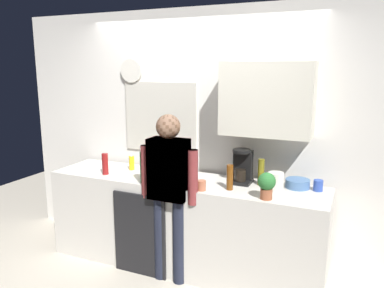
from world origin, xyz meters
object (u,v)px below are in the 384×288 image
Objects in this scene: bottle_green_wine at (144,167)px; mixing_bowl at (298,184)px; cup_blue_mug at (318,185)px; person_guest at (169,185)px; bottle_amber_beer at (230,177)px; person_at_sink at (169,185)px; coffee_maker at (242,168)px; bottle_red_vinegar at (105,164)px; bottle_olive_oil at (261,172)px; potted_plant at (267,184)px; dish_soap at (132,163)px; storage_canister at (276,182)px; cup_terracotta_mug at (201,185)px; cup_yellow_cup at (147,172)px.

bottle_green_wine is 1.36× the size of mixing_bowl.
person_guest reaches higher than cup_blue_mug.
bottle_amber_beer is 2.30× the size of cup_blue_mug.
person_guest is at bearing 0.00° from person_at_sink.
coffee_maker is at bearing 82.02° from bottle_amber_beer.
person_guest is (-1.08, -0.49, -0.01)m from mixing_bowl.
bottle_olive_oil reaches higher than bottle_red_vinegar.
cup_blue_mug is at bearing 46.63° from potted_plant.
dish_soap is 1.06× the size of storage_canister.
cup_yellow_cup is at bearing 164.70° from cup_terracotta_mug.
bottle_green_wine is 1.62m from cup_blue_mug.
person_at_sink reaches higher than mixing_bowl.
bottle_red_vinegar is 2.59× the size of cup_yellow_cup.
cup_terracotta_mug is (0.68, -0.19, 0.00)m from cup_yellow_cup.
cup_yellow_cup is 0.37× the size of potted_plant.
dish_soap is (-1.54, 0.34, -0.05)m from potted_plant.
person_guest reaches higher than bottle_olive_oil.
person_guest reaches higher than dish_soap.
cup_blue_mug is at bearing 23.43° from storage_canister.
bottle_amber_beer is 0.38m from potted_plant.
bottle_red_vinegar reaches higher than cup_yellow_cup.
mixing_bowl is 0.96× the size of potted_plant.
bottle_olive_oil reaches higher than cup_blue_mug.
coffee_maker reaches higher than dish_soap.
bottle_olive_oil is 2.72× the size of cup_terracotta_mug.
bottle_amber_beer reaches higher than storage_canister.
dish_soap is at bearing -178.83° from bottle_olive_oil.
potted_plant is at bearing 0.07° from bottle_green_wine.
potted_plant is 1.28× the size of dish_soap.
bottle_amber_beer is at bearing -10.61° from dish_soap.
cup_blue_mug is 1.92m from dish_soap.
bottle_green_wine reaches higher than dish_soap.
bottle_green_wine is 1.20× the size of bottle_olive_oil.
potted_plant is 0.89m from person_guest.
bottle_red_vinegar is at bearing -169.47° from bottle_olive_oil.
cup_terracotta_mug is (-0.22, -0.12, -0.07)m from bottle_amber_beer.
person_guest is at bearing -31.74° from dish_soap.
bottle_green_wine is at bearing -8.55° from bottle_red_vinegar.
person_at_sink is 1.00× the size of person_guest.
bottle_red_vinegar is at bearing -169.74° from mixing_bowl.
potted_plant is (-0.20, -0.42, 0.09)m from mixing_bowl.
bottle_amber_beer is at bearing -3.90° from cup_yellow_cup.
cup_yellow_cup is 1.29m from storage_canister.
person_at_sink is at bearing -175.35° from potted_plant.
dish_soap is (-1.40, -0.03, -0.05)m from bottle_olive_oil.
dish_soap is at bearing -17.14° from person_guest.
bottle_green_wine reaches higher than potted_plant.
mixing_bowl is 0.14× the size of person_guest.
bottle_green_wine reaches higher than cup_terracotta_mug.
person_at_sink is at bearing -31.74° from dish_soap.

